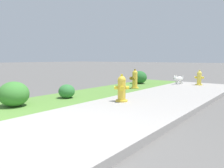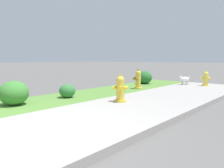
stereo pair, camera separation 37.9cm
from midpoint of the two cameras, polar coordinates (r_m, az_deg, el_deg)
The scene contains 10 objects.
ground_plane at distance 3.33m, azimuth -22.95°, elevation -13.58°, with size 120.00×120.00×0.00m, color #5B5956.
sidewalk_pavement at distance 3.33m, azimuth -22.95°, elevation -13.50°, with size 18.00×2.43×0.01m, color #9E9993.
street_curb at distance 2.29m, azimuth -7.81°, elevation -20.99°, with size 18.00×0.16×0.12m, color #9E9993.
fire_hydrant_mid_block at distance 9.81m, azimuth 24.31°, elevation 1.28°, with size 0.34×0.37×0.64m.
fire_hydrant_far_end at distance 5.65m, azimuth 4.10°, elevation -1.26°, with size 0.35×0.36×0.72m.
fire_hydrant_at_driveway at distance 8.22m, azimuth 8.14°, elevation 1.19°, with size 0.38×0.35×0.73m.
small_white_dog at distance 9.91m, azimuth 19.42°, elevation 1.16°, with size 0.49×0.35×0.42m.
shrub_bush_mid_verge at distance 6.38m, azimuth -9.96°, elevation -1.78°, with size 0.46×0.46×0.39m.
shrub_bush_far_verge at distance 5.69m, azimuth -22.55°, elevation -2.21°, with size 0.69×0.69×0.59m.
shrub_bush_near_lamp at distance 9.88m, azimuth 9.59°, elevation 1.69°, with size 0.67×0.67×0.57m.
Camera 2 is at (-1.19, -2.99, 1.12)m, focal length 35.00 mm.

